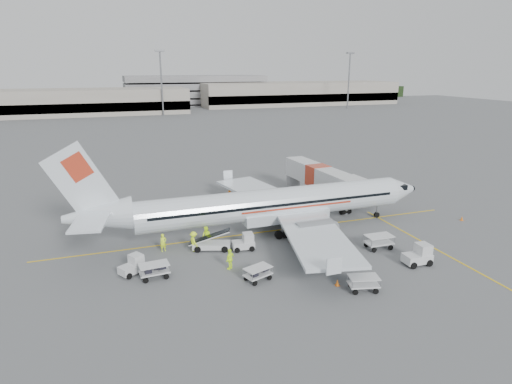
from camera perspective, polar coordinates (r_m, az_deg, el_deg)
ground at (r=44.60m, az=0.84°, el=-5.37°), size 360.00×360.00×0.00m
stripe_lead at (r=44.60m, az=0.84°, el=-5.37°), size 44.00×0.20×0.01m
stripe_cross at (r=44.97m, az=21.67°, el=-6.40°), size 0.20×20.00×0.01m
terminal_west at (r=171.34m, az=-28.20°, el=10.40°), size 110.00×22.00×9.00m
terminal_east at (r=202.62m, az=5.65°, el=12.96°), size 90.00×26.00×10.00m
parking_garage at (r=203.00m, az=-8.15°, el=13.45°), size 62.00×24.00×14.00m
treeline at (r=214.85m, az=-15.61°, el=12.11°), size 300.00×3.00×6.00m
mast_center at (r=158.22m, az=-12.48°, el=13.94°), size 3.20×1.20×22.00m
mast_east at (r=183.12m, az=12.26°, el=14.22°), size 3.20×1.20×22.00m
aircraft at (r=43.41m, az=2.51°, el=1.13°), size 37.20×29.18×10.24m
jet_bridge at (r=55.30m, az=8.22°, el=1.23°), size 4.65×17.40×4.51m
belt_loader at (r=40.29m, az=-5.95°, el=-5.98°), size 4.95×3.11×2.51m
tug_fore at (r=39.82m, az=20.72°, el=-7.81°), size 2.41×1.43×1.83m
tug_mid at (r=40.22m, az=-1.71°, el=-6.65°), size 2.16×1.38×1.58m
tug_aft at (r=37.16m, az=-16.25°, el=-9.36°), size 2.36×2.07×1.58m
cart_loaded_a at (r=36.14m, az=-13.40°, el=-10.20°), size 2.46×1.58×1.23m
cart_loaded_b at (r=34.85m, az=0.26°, el=-10.85°), size 2.49×1.96×1.14m
cart_empty_a at (r=34.37m, az=14.13°, el=-11.75°), size 2.53×1.84×1.19m
cart_empty_b at (r=42.12m, az=16.05°, el=-6.41°), size 2.59×1.57×1.33m
cone_nose at (r=53.07m, az=25.75°, el=-3.16°), size 0.33×0.33×0.54m
cone_port at (r=58.63m, az=-3.57°, el=0.28°), size 0.40×0.40×0.66m
cone_stbd at (r=34.79m, az=10.79°, el=-11.75°), size 0.34×0.34×0.55m
crew_a at (r=40.76m, az=-12.26°, el=-6.62°), size 0.72×0.59×1.71m
crew_b at (r=41.31m, az=-6.64°, el=-5.88°), size 1.08×1.16×1.91m
crew_c at (r=40.30m, az=-8.30°, el=-6.53°), size 0.97×1.36×1.91m
crew_d at (r=36.55m, az=-3.48°, el=-8.90°), size 1.11×1.06×1.85m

